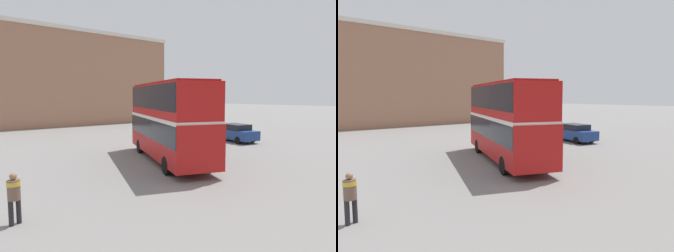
# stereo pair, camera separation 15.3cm
# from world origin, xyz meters

# --- Properties ---
(ground_plane) EXTENTS (240.00, 240.00, 0.00)m
(ground_plane) POSITION_xyz_m (0.00, 0.00, 0.00)
(ground_plane) COLOR gray
(building_row_left) EXTENTS (10.22, 28.60, 13.06)m
(building_row_left) POSITION_xyz_m (-30.89, 5.48, 6.54)
(building_row_left) COLOR #9E7056
(building_row_left) RESTS_ON ground_plane
(double_decker_bus) EXTENTS (10.37, 5.95, 4.85)m
(double_decker_bus) POSITION_xyz_m (-1.61, 0.79, 2.76)
(double_decker_bus) COLOR red
(double_decker_bus) RESTS_ON ground_plane
(pedestrian_foreground) EXTENTS (0.52, 0.52, 1.66)m
(pedestrian_foreground) POSITION_xyz_m (2.74, -8.90, 1.01)
(pedestrian_foreground) COLOR #232328
(pedestrian_foreground) RESTS_ON ground_plane
(parked_car_kerb_near) EXTENTS (4.68, 2.54, 1.57)m
(parked_car_kerb_near) POSITION_xyz_m (-4.14, 10.55, 0.79)
(parked_car_kerb_near) COLOR navy
(parked_car_kerb_near) RESTS_ON ground_plane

